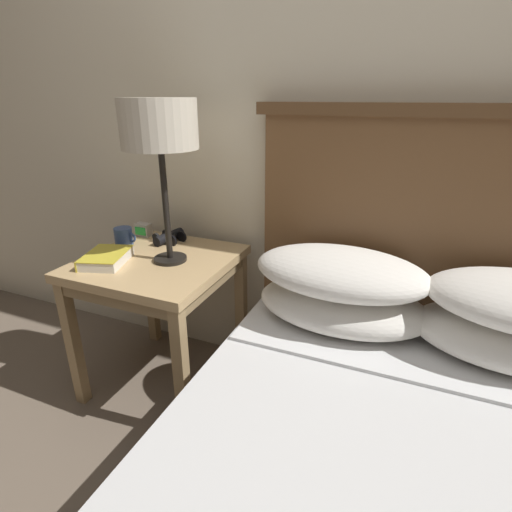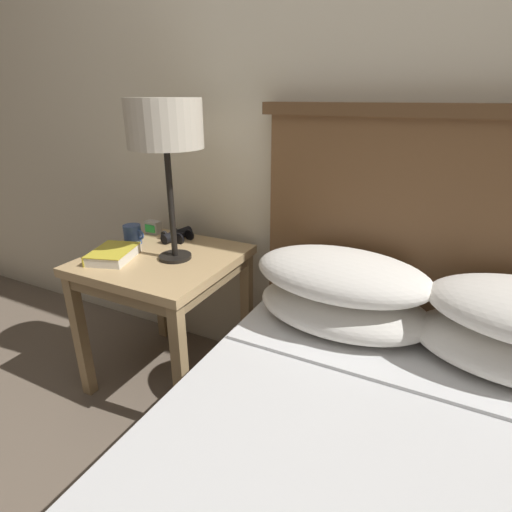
# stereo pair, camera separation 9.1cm
# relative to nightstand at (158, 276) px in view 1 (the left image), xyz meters

# --- Properties ---
(wall_back) EXTENTS (8.00, 0.06, 2.60)m
(wall_back) POSITION_rel_nightstand_xyz_m (0.68, 0.36, 0.78)
(wall_back) COLOR beige
(wall_back) RESTS_ON ground_plane
(nightstand) EXTENTS (0.58, 0.58, 0.60)m
(nightstand) POSITION_rel_nightstand_xyz_m (0.00, 0.00, 0.00)
(nightstand) COLOR tan
(nightstand) RESTS_ON ground_plane
(bed) EXTENTS (1.36, 1.84, 1.19)m
(bed) POSITION_rel_nightstand_xyz_m (1.02, -0.47, -0.23)
(bed) COLOR #4E3520
(bed) RESTS_ON ground_plane
(table_lamp) EXTENTS (0.27, 0.27, 0.61)m
(table_lamp) POSITION_rel_nightstand_xyz_m (0.06, 0.00, 0.59)
(table_lamp) COLOR black
(table_lamp) RESTS_ON nightstand
(book_on_nightstand) EXTENTS (0.21, 0.24, 0.04)m
(book_on_nightstand) POSITION_rel_nightstand_xyz_m (-0.16, -0.11, 0.10)
(book_on_nightstand) COLOR silver
(book_on_nightstand) RESTS_ON nightstand
(binoculars_pair) EXTENTS (0.15, 0.16, 0.05)m
(binoculars_pair) POSITION_rel_nightstand_xyz_m (-0.07, 0.19, 0.10)
(binoculars_pair) COLOR black
(binoculars_pair) RESTS_ON nightstand
(coffee_mug) EXTENTS (0.10, 0.08, 0.08)m
(coffee_mug) POSITION_rel_nightstand_xyz_m (-0.21, 0.06, 0.12)
(coffee_mug) COLOR #334C84
(coffee_mug) RESTS_ON nightstand
(alarm_clock) EXTENTS (0.07, 0.05, 0.06)m
(alarm_clock) POSITION_rel_nightstand_xyz_m (-0.22, 0.21, 0.11)
(alarm_clock) COLOR #B7B2A8
(alarm_clock) RESTS_ON nightstand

